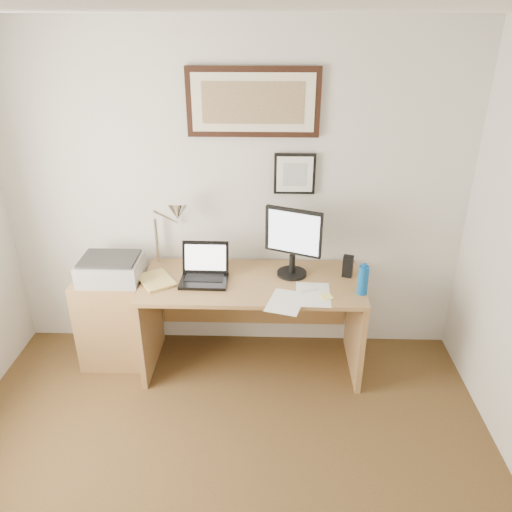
{
  "coord_description": "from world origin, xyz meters",
  "views": [
    {
      "loc": [
        0.28,
        -1.54,
        2.49
      ],
      "look_at": [
        0.19,
        1.43,
        1.05
      ],
      "focal_mm": 35.0,
      "sensor_mm": 36.0,
      "label": 1
    }
  ],
  "objects_px": {
    "lcd_monitor": "(293,239)",
    "water_bottle": "(363,280)",
    "side_cabinet": "(114,319)",
    "book": "(142,284)",
    "laptop": "(205,272)",
    "printer": "(111,269)",
    "desk": "(252,302)"
  },
  "relations": [
    {
      "from": "water_bottle",
      "to": "lcd_monitor",
      "type": "relative_size",
      "value": 0.4
    },
    {
      "from": "side_cabinet",
      "to": "laptop",
      "type": "distance_m",
      "value": 0.85
    },
    {
      "from": "laptop",
      "to": "printer",
      "type": "relative_size",
      "value": 0.78
    },
    {
      "from": "laptop",
      "to": "lcd_monitor",
      "type": "distance_m",
      "value": 0.68
    },
    {
      "from": "water_bottle",
      "to": "laptop",
      "type": "xyz_separation_m",
      "value": [
        -1.11,
        0.17,
        -0.05
      ]
    },
    {
      "from": "printer",
      "to": "desk",
      "type": "bearing_deg",
      "value": 3.2
    },
    {
      "from": "water_bottle",
      "to": "side_cabinet",
      "type": "bearing_deg",
      "value": 173.52
    },
    {
      "from": "water_bottle",
      "to": "desk",
      "type": "bearing_deg",
      "value": 162.37
    },
    {
      "from": "side_cabinet",
      "to": "printer",
      "type": "bearing_deg",
      "value": -32.0
    },
    {
      "from": "water_bottle",
      "to": "lcd_monitor",
      "type": "height_order",
      "value": "lcd_monitor"
    },
    {
      "from": "book",
      "to": "lcd_monitor",
      "type": "height_order",
      "value": "lcd_monitor"
    },
    {
      "from": "book",
      "to": "laptop",
      "type": "distance_m",
      "value": 0.45
    },
    {
      "from": "book",
      "to": "desk",
      "type": "distance_m",
      "value": 0.84
    },
    {
      "from": "desk",
      "to": "laptop",
      "type": "distance_m",
      "value": 0.46
    },
    {
      "from": "side_cabinet",
      "to": "water_bottle",
      "type": "bearing_deg",
      "value": -6.48
    },
    {
      "from": "desk",
      "to": "laptop",
      "type": "height_order",
      "value": "laptop"
    },
    {
      "from": "laptop",
      "to": "side_cabinet",
      "type": "bearing_deg",
      "value": 176.75
    },
    {
      "from": "printer",
      "to": "side_cabinet",
      "type": "bearing_deg",
      "value": 148.0
    },
    {
      "from": "book",
      "to": "lcd_monitor",
      "type": "relative_size",
      "value": 0.56
    },
    {
      "from": "side_cabinet",
      "to": "book",
      "type": "xyz_separation_m",
      "value": [
        0.29,
        -0.14,
        0.4
      ]
    },
    {
      "from": "side_cabinet",
      "to": "printer",
      "type": "relative_size",
      "value": 1.66
    },
    {
      "from": "side_cabinet",
      "to": "laptop",
      "type": "height_order",
      "value": "laptop"
    },
    {
      "from": "lcd_monitor",
      "to": "printer",
      "type": "bearing_deg",
      "value": -177.01
    },
    {
      "from": "laptop",
      "to": "lcd_monitor",
      "type": "height_order",
      "value": "lcd_monitor"
    },
    {
      "from": "desk",
      "to": "laptop",
      "type": "bearing_deg",
      "value": -167.45
    },
    {
      "from": "book",
      "to": "laptop",
      "type": "relative_size",
      "value": 0.84
    },
    {
      "from": "lcd_monitor",
      "to": "side_cabinet",
      "type": "bearing_deg",
      "value": -178.04
    },
    {
      "from": "water_bottle",
      "to": "laptop",
      "type": "bearing_deg",
      "value": 171.42
    },
    {
      "from": "laptop",
      "to": "printer",
      "type": "height_order",
      "value": "laptop"
    },
    {
      "from": "book",
      "to": "desk",
      "type": "height_order",
      "value": "book"
    },
    {
      "from": "printer",
      "to": "laptop",
      "type": "bearing_deg",
      "value": -1.54
    },
    {
      "from": "lcd_monitor",
      "to": "water_bottle",
      "type": "bearing_deg",
      "value": -28.28
    }
  ]
}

